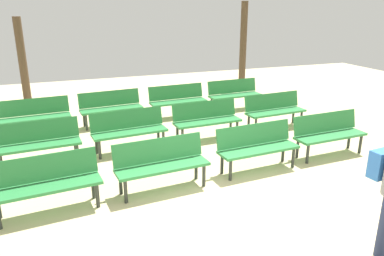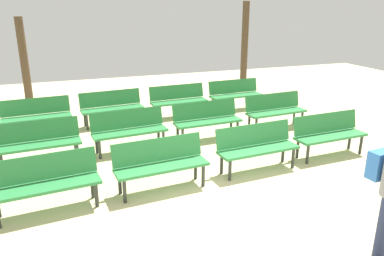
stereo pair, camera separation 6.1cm
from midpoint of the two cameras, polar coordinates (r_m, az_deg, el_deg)
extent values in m
plane|color=beige|center=(5.86, 10.23, -13.62)|extent=(24.00, 24.00, 0.00)
cube|color=#2D8442|center=(6.18, -20.82, -8.27)|extent=(1.64, 0.59, 0.05)
cube|color=#2D8442|center=(6.26, -21.25, -5.49)|extent=(1.60, 0.28, 0.40)
cylinder|color=#2D332D|center=(6.20, -13.93, -9.79)|extent=(0.06, 0.06, 0.40)
cylinder|color=#2D332D|center=(6.49, -14.53, -8.55)|extent=(0.06, 0.06, 0.40)
cube|color=#2D8442|center=(6.45, -4.28, -5.89)|extent=(1.63, 0.56, 0.05)
cube|color=#2D8442|center=(6.53, -4.93, -3.27)|extent=(1.60, 0.24, 0.40)
cylinder|color=#2D332D|center=(6.23, -9.84, -9.37)|extent=(0.06, 0.06, 0.40)
cylinder|color=#2D332D|center=(6.66, 1.96, -7.19)|extent=(0.06, 0.06, 0.40)
cylinder|color=#2D332D|center=(6.51, -10.57, -8.15)|extent=(0.06, 0.06, 0.40)
cylinder|color=#2D332D|center=(6.92, 0.79, -6.14)|extent=(0.06, 0.06, 0.40)
cube|color=#2D8442|center=(7.27, 10.25, -3.25)|extent=(1.63, 0.54, 0.05)
cube|color=#2D8442|center=(7.34, 9.50, -0.95)|extent=(1.60, 0.23, 0.40)
cylinder|color=#2D332D|center=(6.89, 5.99, -6.36)|extent=(0.06, 0.06, 0.40)
cylinder|color=#2D332D|center=(7.63, 15.21, -4.40)|extent=(0.06, 0.06, 0.40)
cylinder|color=#2D332D|center=(7.14, 4.72, -5.38)|extent=(0.06, 0.06, 0.40)
cylinder|color=#2D332D|center=(7.86, 13.77, -3.59)|extent=(0.06, 0.06, 0.40)
cube|color=#2D8442|center=(8.38, 20.41, -1.20)|extent=(1.62, 0.52, 0.05)
cube|color=#2D8442|center=(8.45, 19.69, 0.78)|extent=(1.60, 0.20, 0.40)
cylinder|color=#2D332D|center=(7.90, 17.25, -3.80)|extent=(0.06, 0.06, 0.40)
cylinder|color=#2D332D|center=(8.83, 24.29, -2.29)|extent=(0.06, 0.06, 0.40)
cylinder|color=#2D332D|center=(8.13, 15.83, -3.03)|extent=(0.06, 0.06, 0.40)
cylinder|color=#2D332D|center=(9.04, 22.85, -1.64)|extent=(0.06, 0.06, 0.40)
cube|color=#2D8442|center=(7.95, -21.92, -2.42)|extent=(1.62, 0.54, 0.05)
cube|color=#2D8442|center=(8.07, -22.19, -0.33)|extent=(1.60, 0.22, 0.40)
cylinder|color=#2D332D|center=(7.91, -26.73, -4.98)|extent=(0.06, 0.06, 0.40)
cylinder|color=#2D332D|center=(7.92, -16.63, -3.70)|extent=(0.06, 0.06, 0.40)
cylinder|color=#2D332D|center=(8.21, -26.65, -4.15)|extent=(0.06, 0.06, 0.40)
cylinder|color=#2D332D|center=(8.21, -16.93, -2.92)|extent=(0.06, 0.06, 0.40)
cube|color=#2D8442|center=(8.22, -9.11, -0.63)|extent=(1.63, 0.58, 0.05)
cube|color=#2D8442|center=(8.33, -9.57, 1.38)|extent=(1.60, 0.26, 0.40)
cylinder|color=#2D332D|center=(8.00, -13.53, -3.18)|extent=(0.06, 0.06, 0.40)
cylinder|color=#2D332D|center=(8.35, -4.11, -1.78)|extent=(0.06, 0.06, 0.40)
cylinder|color=#2D332D|center=(8.30, -13.98, -2.43)|extent=(0.06, 0.06, 0.40)
cylinder|color=#2D332D|center=(8.63, -4.87, -1.11)|extent=(0.06, 0.06, 0.40)
cube|color=#2D8442|center=(8.82, 2.63, 0.93)|extent=(1.62, 0.51, 0.05)
cube|color=#2D8442|center=(8.93, 2.11, 2.79)|extent=(1.60, 0.20, 0.40)
cylinder|color=#2D332D|center=(8.49, -1.22, -1.37)|extent=(0.06, 0.06, 0.40)
cylinder|color=#2D332D|center=(9.07, 7.05, -0.22)|extent=(0.06, 0.06, 0.40)
cylinder|color=#2D332D|center=(8.78, -1.98, -0.72)|extent=(0.06, 0.06, 0.40)
cylinder|color=#2D332D|center=(9.33, 6.09, 0.36)|extent=(0.06, 0.06, 0.40)
cube|color=#2D8442|center=(9.83, 12.80, 2.32)|extent=(1.63, 0.56, 0.05)
cube|color=#2D8442|center=(9.92, 12.22, 3.98)|extent=(1.60, 0.24, 0.40)
cylinder|color=#2D332D|center=(9.38, 9.84, 0.28)|extent=(0.06, 0.06, 0.40)
cylinder|color=#2D332D|center=(10.20, 16.41, 1.27)|extent=(0.06, 0.06, 0.40)
cylinder|color=#2D332D|center=(9.63, 8.79, 0.83)|extent=(0.06, 0.06, 0.40)
cylinder|color=#2D332D|center=(10.43, 15.30, 1.75)|extent=(0.06, 0.06, 0.40)
cube|color=#2D8442|center=(9.85, -22.18, 1.42)|extent=(1.62, 0.54, 0.05)
cube|color=#2D8442|center=(9.98, -22.39, 3.07)|extent=(1.60, 0.22, 0.40)
cylinder|color=#2D332D|center=(9.78, -26.06, -0.62)|extent=(0.06, 0.06, 0.40)
cylinder|color=#2D332D|center=(9.79, -17.91, 0.41)|extent=(0.06, 0.06, 0.40)
cylinder|color=#2D332D|center=(10.08, -26.01, -0.08)|extent=(0.06, 0.06, 0.40)
cylinder|color=#2D332D|center=(10.09, -18.12, 0.93)|extent=(0.06, 0.06, 0.40)
cube|color=#2D8442|center=(10.10, -11.73, 2.83)|extent=(1.63, 0.57, 0.05)
cube|color=#2D8442|center=(10.23, -12.08, 4.42)|extent=(1.60, 0.25, 0.40)
cylinder|color=#2D332D|center=(9.89, -15.37, 0.84)|extent=(0.06, 0.06, 0.40)
cylinder|color=#2D332D|center=(10.18, -7.61, 1.85)|extent=(0.06, 0.06, 0.40)
cylinder|color=#2D332D|center=(10.19, -15.68, 1.33)|extent=(0.06, 0.06, 0.40)
cylinder|color=#2D332D|center=(10.48, -8.13, 2.30)|extent=(0.06, 0.06, 0.40)
cube|color=#2D8442|center=(10.62, -1.76, 3.96)|extent=(1.62, 0.53, 0.05)
cube|color=#2D8442|center=(10.74, -2.16, 5.47)|extent=(1.60, 0.21, 0.40)
cylinder|color=#2D332D|center=(10.31, -5.06, 2.14)|extent=(0.06, 0.06, 0.40)
cylinder|color=#2D332D|center=(10.80, 2.03, 2.96)|extent=(0.06, 0.06, 0.40)
cylinder|color=#2D332D|center=(10.60, -5.60, 2.59)|extent=(0.06, 0.06, 0.40)
cylinder|color=#2D332D|center=(11.08, 1.33, 3.37)|extent=(0.06, 0.06, 0.40)
cube|color=#2D8442|center=(11.41, 6.81, 4.87)|extent=(1.62, 0.52, 0.05)
cube|color=#2D8442|center=(11.53, 6.37, 6.27)|extent=(1.60, 0.20, 0.40)
cylinder|color=#2D332D|center=(11.01, 3.98, 3.23)|extent=(0.06, 0.06, 0.40)
cylinder|color=#2D332D|center=(11.69, 10.15, 3.88)|extent=(0.06, 0.06, 0.40)
cylinder|color=#2D332D|center=(11.28, 3.26, 3.63)|extent=(0.06, 0.06, 0.40)
cylinder|color=#2D332D|center=(11.95, 9.33, 4.25)|extent=(0.06, 0.06, 0.40)
cylinder|color=#4C3A28|center=(14.32, 8.06, 12.18)|extent=(0.25, 0.25, 3.13)
cylinder|color=#4C3A28|center=(13.25, -23.87, 9.32)|extent=(0.25, 0.25, 2.67)
cylinder|color=navy|center=(5.42, 27.23, -13.18)|extent=(0.16, 0.16, 0.85)
cube|color=blue|center=(5.30, 26.72, -4.98)|extent=(0.30, 0.21, 0.36)
camera|label=1|loc=(0.03, -89.78, 0.07)|focal=35.38mm
camera|label=2|loc=(0.03, 90.22, -0.07)|focal=35.38mm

